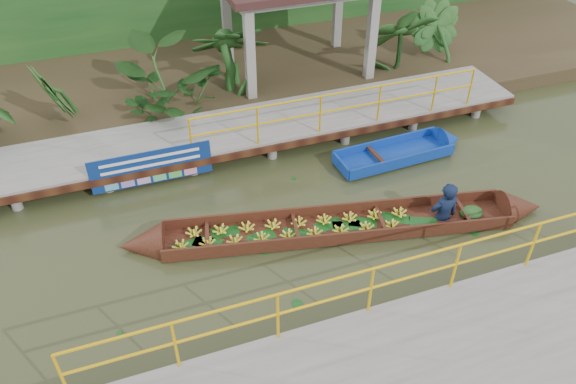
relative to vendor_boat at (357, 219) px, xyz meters
name	(u,v)px	position (x,y,z in m)	size (l,w,h in m)	color
ground	(268,234)	(-1.84, 0.47, -0.28)	(80.00, 80.00, 0.00)	#293018
land_strip	(192,74)	(-1.84, 7.97, -0.05)	(30.00, 8.00, 0.45)	#34291A
far_dock	(226,133)	(-1.83, 3.90, 0.20)	(16.00, 2.06, 1.66)	slate
near_dock	(410,375)	(-0.84, -3.73, 0.03)	(18.00, 2.40, 1.73)	slate
vendor_boat	(357,219)	(0.00, 0.00, 0.00)	(9.13, 2.68, 2.20)	#35140E
moored_blue_boat	(422,148)	(2.79, 2.09, -0.13)	(3.50, 1.09, 0.82)	#0D3295
blue_banner	(152,167)	(-3.82, 2.95, 0.28)	(2.78, 0.04, 0.87)	navy
tropical_plants	(228,68)	(-1.22, 5.77, 1.04)	(14.38, 1.38, 1.73)	#133D17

